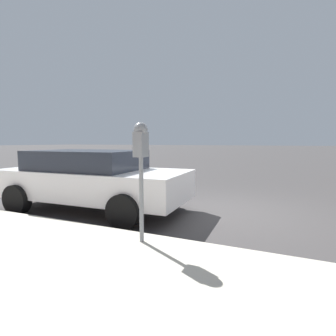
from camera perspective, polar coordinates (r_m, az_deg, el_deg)
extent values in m
plane|color=#3D3A3A|center=(5.94, 11.80, -9.52)|extent=(220.00, 220.00, 0.00)
cylinder|color=gray|center=(3.65, -5.81, -6.92)|extent=(0.06, 0.06, 1.18)
cube|color=gray|center=(3.57, -5.94, 5.11)|extent=(0.20, 0.14, 0.34)
sphere|color=gray|center=(3.57, -5.97, 8.37)|extent=(0.19, 0.19, 0.19)
cube|color=#19389E|center=(3.66, -5.11, 4.47)|extent=(0.01, 0.11, 0.12)
cube|color=black|center=(3.66, -5.13, 6.33)|extent=(0.01, 0.10, 0.08)
cube|color=silver|center=(6.16, -15.88, -3.14)|extent=(1.95, 4.32, 0.61)
cube|color=#232833|center=(6.21, -17.25, 1.70)|extent=(1.66, 2.44, 0.43)
cylinder|color=black|center=(6.32, -1.16, -5.50)|extent=(0.24, 0.65, 0.64)
cylinder|color=black|center=(4.77, -9.62, -9.33)|extent=(0.24, 0.65, 0.64)
cylinder|color=black|center=(7.72, -19.56, -3.78)|extent=(0.24, 0.65, 0.64)
cylinder|color=black|center=(6.51, -30.03, -5.96)|extent=(0.24, 0.65, 0.64)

